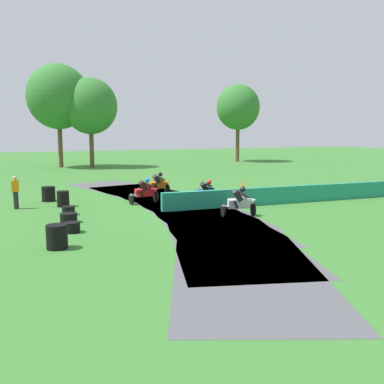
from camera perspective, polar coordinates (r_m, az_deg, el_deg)
The scene contains 18 objects.
ground_plane at distance 21.18m, azimuth -0.19°, elevation -2.33°, with size 120.00×120.00×0.00m, color #38752D.
track_asphalt at distance 20.96m, azimuth -1.90°, elevation -2.44°, with size 7.52×27.26×0.01m.
safety_barrier at distance 23.77m, azimuth 13.26°, elevation -0.29°, with size 0.30×14.73×0.90m, color #1E8466.
motorcycle_lead_white at distance 19.58m, azimuth 6.38°, elevation -1.31°, with size 1.71×0.93×1.43m.
motorcycle_chase_blue at distance 22.50m, azimuth 1.92°, elevation -0.08°, with size 1.69×0.87×1.42m.
motorcycle_trailing_red at distance 22.95m, azimuth -6.13°, elevation 0.10°, with size 1.68×0.89×1.43m.
motorcycle_fourth_orange at distance 26.04m, azimuth -4.43°, elevation 1.08°, with size 1.70×0.98×1.43m.
tire_stack_near at distance 14.97m, azimuth -17.34°, elevation -5.64°, with size 0.69×0.69×0.80m.
tire_stack_mid_a at distance 17.14m, azimuth -15.49°, elevation -4.50°, with size 0.60×0.60×0.40m.
tire_stack_mid_b at distance 18.99m, azimuth -15.91°, elevation -3.28°, with size 0.70×0.70×0.40m.
tire_stack_far at distance 20.67m, azimuth -15.93°, elevation -2.36°, with size 0.57×0.57×0.40m.
tire_stack_extra_a at distance 22.90m, azimuth -16.59°, elevation -0.86°, with size 0.61×0.61×0.80m.
tire_stack_extra_b at distance 24.85m, azimuth -18.34°, elevation -0.24°, with size 0.71×0.71×0.80m.
track_marshal at distance 22.96m, azimuth -22.18°, elevation -0.05°, with size 0.34×0.24×1.63m.
traffic_cone at distance 29.23m, azimuth 6.66°, elevation 0.99°, with size 0.28×0.28×0.44m, color orange.
tree_far_left at distance 46.56m, azimuth -17.17°, elevation 11.88°, with size 6.20×6.20×10.38m.
tree_far_right at distance 52.93m, azimuth 6.08°, elevation 11.01°, with size 5.13×5.13×9.18m.
tree_mid_rise at distance 45.64m, azimuth -13.22°, elevation 10.92°, with size 5.38×5.38×9.02m.
Camera 1 is at (-7.42, -19.45, 3.90)m, focal length 40.58 mm.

